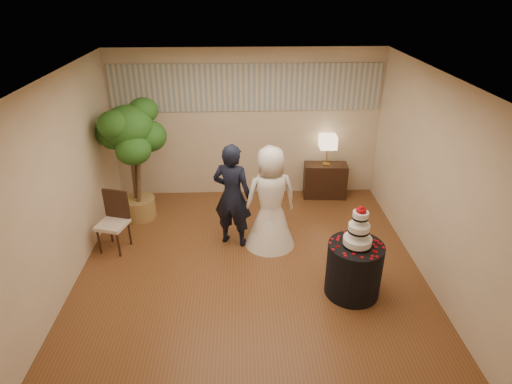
{
  "coord_description": "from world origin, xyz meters",
  "views": [
    {
      "loc": [
        -0.11,
        -5.21,
        3.89
      ],
      "look_at": [
        0.1,
        0.4,
        1.05
      ],
      "focal_mm": 30.0,
      "sensor_mm": 36.0,
      "label": 1
    }
  ],
  "objects_px": {
    "console": "(325,181)",
    "ficus_tree": "(133,162)",
    "wedding_cake": "(359,226)",
    "side_chair": "(112,223)",
    "bride": "(270,198)",
    "groom": "(232,196)",
    "cake_table": "(354,269)",
    "table_lamp": "(327,150)"
  },
  "relations": [
    {
      "from": "console",
      "to": "ficus_tree",
      "type": "xyz_separation_m",
      "value": [
        -3.46,
        -0.68,
        0.74
      ]
    },
    {
      "from": "wedding_cake",
      "to": "ficus_tree",
      "type": "height_order",
      "value": "ficus_tree"
    },
    {
      "from": "console",
      "to": "side_chair",
      "type": "relative_size",
      "value": 0.86
    },
    {
      "from": "bride",
      "to": "console",
      "type": "height_order",
      "value": "bride"
    },
    {
      "from": "bride",
      "to": "groom",
      "type": "bearing_deg",
      "value": -18.17
    },
    {
      "from": "cake_table",
      "to": "wedding_cake",
      "type": "height_order",
      "value": "wedding_cake"
    },
    {
      "from": "groom",
      "to": "console",
      "type": "distance_m",
      "value": 2.42
    },
    {
      "from": "bride",
      "to": "table_lamp",
      "type": "relative_size",
      "value": 2.88
    },
    {
      "from": "side_chair",
      "to": "bride",
      "type": "bearing_deg",
      "value": 17.88
    },
    {
      "from": "console",
      "to": "table_lamp",
      "type": "bearing_deg",
      "value": 0.0
    },
    {
      "from": "groom",
      "to": "cake_table",
      "type": "relative_size",
      "value": 2.22
    },
    {
      "from": "console",
      "to": "side_chair",
      "type": "height_order",
      "value": "side_chair"
    },
    {
      "from": "ficus_tree",
      "to": "side_chair",
      "type": "relative_size",
      "value": 2.27
    },
    {
      "from": "wedding_cake",
      "to": "console",
      "type": "xyz_separation_m",
      "value": [
        0.14,
        2.87,
        -0.72
      ]
    },
    {
      "from": "bride",
      "to": "cake_table",
      "type": "bearing_deg",
      "value": 117.76
    },
    {
      "from": "cake_table",
      "to": "wedding_cake",
      "type": "relative_size",
      "value": 1.32
    },
    {
      "from": "bride",
      "to": "table_lamp",
      "type": "distance_m",
      "value": 2.01
    },
    {
      "from": "groom",
      "to": "wedding_cake",
      "type": "bearing_deg",
      "value": 161.29
    },
    {
      "from": "groom",
      "to": "table_lamp",
      "type": "bearing_deg",
      "value": -118.54
    },
    {
      "from": "bride",
      "to": "side_chair",
      "type": "xyz_separation_m",
      "value": [
        -2.46,
        -0.07,
        -0.36
      ]
    },
    {
      "from": "cake_table",
      "to": "ficus_tree",
      "type": "relative_size",
      "value": 0.36
    },
    {
      "from": "cake_table",
      "to": "console",
      "type": "height_order",
      "value": "cake_table"
    },
    {
      "from": "cake_table",
      "to": "groom",
      "type": "bearing_deg",
      "value": 141.4
    },
    {
      "from": "wedding_cake",
      "to": "console",
      "type": "distance_m",
      "value": 2.96
    },
    {
      "from": "table_lamp",
      "to": "ficus_tree",
      "type": "distance_m",
      "value": 3.53
    },
    {
      "from": "groom",
      "to": "console",
      "type": "height_order",
      "value": "groom"
    },
    {
      "from": "groom",
      "to": "ficus_tree",
      "type": "bearing_deg",
      "value": -7.66
    },
    {
      "from": "groom",
      "to": "side_chair",
      "type": "height_order",
      "value": "groom"
    },
    {
      "from": "cake_table",
      "to": "side_chair",
      "type": "distance_m",
      "value": 3.69
    },
    {
      "from": "cake_table",
      "to": "ficus_tree",
      "type": "distance_m",
      "value": 4.04
    },
    {
      "from": "wedding_cake",
      "to": "table_lamp",
      "type": "relative_size",
      "value": 1.0
    },
    {
      "from": "console",
      "to": "ficus_tree",
      "type": "relative_size",
      "value": 0.38
    },
    {
      "from": "bride",
      "to": "side_chair",
      "type": "bearing_deg",
      "value": -10.67
    },
    {
      "from": "groom",
      "to": "cake_table",
      "type": "bearing_deg",
      "value": 161.29
    },
    {
      "from": "wedding_cake",
      "to": "side_chair",
      "type": "height_order",
      "value": "wedding_cake"
    },
    {
      "from": "cake_table",
      "to": "bride",
      "type": "bearing_deg",
      "value": 130.04
    },
    {
      "from": "wedding_cake",
      "to": "ficus_tree",
      "type": "distance_m",
      "value": 3.98
    },
    {
      "from": "cake_table",
      "to": "console",
      "type": "xyz_separation_m",
      "value": [
        0.14,
        2.87,
        -0.04
      ]
    },
    {
      "from": "cake_table",
      "to": "table_lamp",
      "type": "relative_size",
      "value": 1.32
    },
    {
      "from": "bride",
      "to": "wedding_cake",
      "type": "relative_size",
      "value": 2.87
    },
    {
      "from": "wedding_cake",
      "to": "side_chair",
      "type": "xyz_separation_m",
      "value": [
        -3.5,
        1.17,
        -0.58
      ]
    },
    {
      "from": "groom",
      "to": "ficus_tree",
      "type": "height_order",
      "value": "ficus_tree"
    }
  ]
}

